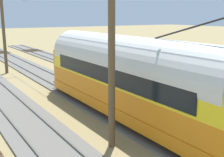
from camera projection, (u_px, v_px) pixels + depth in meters
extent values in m
plane|color=#937F51|center=(126.00, 117.00, 15.20)|extent=(220.00, 220.00, 0.00)
cube|color=#666059|center=(187.00, 102.00, 17.65)|extent=(2.80, 80.00, 0.10)
cube|color=#59544C|center=(179.00, 103.00, 17.25)|extent=(0.07, 80.00, 0.08)
cube|color=#59544C|center=(195.00, 99.00, 18.01)|extent=(0.07, 80.00, 0.08)
cube|color=#47331E|center=(29.00, 50.00, 43.90)|extent=(2.50, 0.24, 0.08)
cube|color=#47331E|center=(31.00, 50.00, 43.36)|extent=(2.50, 0.24, 0.08)
cube|color=#47331E|center=(32.00, 50.00, 42.83)|extent=(2.50, 0.24, 0.08)
cube|color=#47331E|center=(33.00, 51.00, 42.30)|extent=(2.50, 0.24, 0.08)
cube|color=#47331E|center=(35.00, 51.00, 41.76)|extent=(2.50, 0.24, 0.08)
cube|color=#666059|center=(126.00, 116.00, 15.18)|extent=(2.80, 80.00, 0.10)
cube|color=#59544C|center=(114.00, 117.00, 14.79)|extent=(0.07, 80.00, 0.08)
cube|color=#59544C|center=(136.00, 112.00, 15.54)|extent=(0.07, 80.00, 0.08)
cube|color=#47331E|center=(0.00, 53.00, 40.36)|extent=(2.50, 0.24, 0.08)
cube|color=#47331E|center=(1.00, 53.00, 39.83)|extent=(2.50, 0.24, 0.08)
cube|color=#47331E|center=(2.00, 54.00, 39.29)|extent=(2.50, 0.24, 0.08)
cube|color=#666059|center=(40.00, 136.00, 12.72)|extent=(2.80, 80.00, 0.10)
cube|color=#59544C|center=(24.00, 138.00, 12.32)|extent=(0.07, 80.00, 0.08)
cube|color=#59544C|center=(55.00, 131.00, 13.08)|extent=(0.07, 80.00, 0.08)
cube|color=orange|center=(127.00, 105.00, 14.93)|extent=(2.65, 13.37, 0.55)
cube|color=orange|center=(127.00, 91.00, 14.77)|extent=(2.55, 13.37, 0.95)
cube|color=yellow|center=(128.00, 72.00, 14.55)|extent=(2.55, 13.37, 1.05)
cylinder|color=silver|center=(128.00, 62.00, 14.44)|extent=(2.65, 13.10, 2.65)
cylinder|color=orange|center=(72.00, 67.00, 20.16)|extent=(2.55, 2.55, 2.55)
cube|color=black|center=(65.00, 51.00, 20.87)|extent=(1.63, 0.08, 0.36)
cube|color=black|center=(65.00, 55.00, 20.97)|extent=(1.73, 0.06, 0.80)
cube|color=black|center=(147.00, 70.00, 15.24)|extent=(0.04, 11.23, 0.80)
cube|color=black|center=(106.00, 75.00, 13.87)|extent=(0.04, 11.23, 0.80)
cylinder|color=silver|center=(65.00, 68.00, 21.25)|extent=(0.24, 0.06, 0.24)
cube|color=gray|center=(66.00, 80.00, 21.40)|extent=(1.94, 0.12, 0.20)
cylinder|color=black|center=(195.00, 27.00, 10.57)|extent=(0.07, 4.43, 1.23)
cylinder|color=black|center=(98.00, 89.00, 18.85)|extent=(0.10, 0.76, 0.76)
cylinder|color=black|center=(78.00, 92.00, 18.09)|extent=(0.10, 0.76, 0.76)
cylinder|color=black|center=(202.00, 132.00, 11.83)|extent=(0.10, 0.76, 0.76)
cylinder|color=black|center=(177.00, 140.00, 11.07)|extent=(0.10, 0.76, 0.76)
cylinder|color=brown|center=(4.00, 34.00, 25.93)|extent=(0.28, 0.28, 7.28)
cylinder|color=brown|center=(112.00, 59.00, 11.06)|extent=(0.28, 0.28, 7.28)
cylinder|color=black|center=(145.00, 74.00, 23.65)|extent=(0.08, 0.08, 1.10)
cylinder|color=red|center=(145.00, 66.00, 23.50)|extent=(0.30, 0.30, 0.03)
cylinder|color=#262626|center=(143.00, 76.00, 23.60)|extent=(0.33, 0.04, 0.54)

